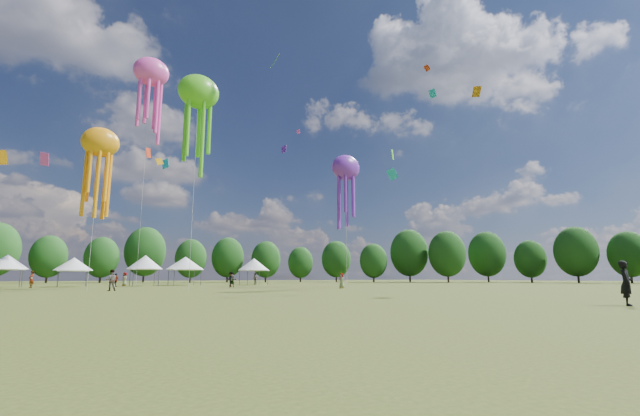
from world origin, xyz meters
TOP-DOWN VIEW (x-y plane):
  - ground at (0.00, 0.00)m, footprint 300.00×300.00m
  - observer_main at (9.09, -0.88)m, footprint 0.83×0.73m
  - spectator_near at (-7.94, 32.19)m, footprint 0.92×0.72m
  - spectators_far at (4.62, 47.17)m, footprint 31.60×29.39m
  - festival_tents at (-0.73, 54.34)m, footprint 36.99×8.40m
  - show_kites at (-7.42, 37.75)m, footprint 43.02×17.07m
  - small_kites at (-2.55, 42.58)m, footprint 76.38×59.62m
  - treeline at (-3.87, 62.51)m, footprint 201.57×95.24m

SIDE VIEW (x-z plane):
  - ground at x=0.00m, z-range 0.00..0.00m
  - spectators_far at x=4.62m, z-range -0.05..1.88m
  - spectator_near at x=-7.94m, z-range 0.00..1.88m
  - observer_main at x=9.09m, z-range 0.00..1.91m
  - festival_tents at x=-0.73m, z-range 1.01..5.36m
  - treeline at x=-3.87m, z-range -0.17..13.26m
  - show_kites at x=-7.42m, z-range 5.16..34.60m
  - small_kites at x=-2.55m, z-range 7.71..53.20m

